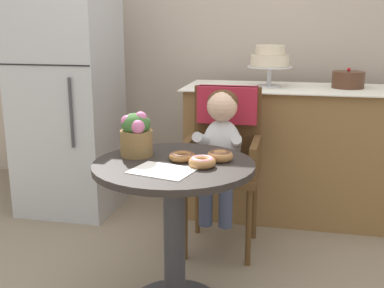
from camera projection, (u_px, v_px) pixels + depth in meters
The scene contains 13 objects.
back_wall at pixel (232, 19), 3.70m from camera, with size 4.80×0.10×2.70m, color #B2A393.
cafe_table at pixel (174, 207), 2.15m from camera, with size 0.72×0.72×0.72m.
wicker_chair at pixel (225, 141), 2.81m from camera, with size 0.42×0.45×0.95m.
seated_child at pixel (221, 141), 2.66m from camera, with size 0.27×0.32×0.73m.
paper_napkin at pixel (162, 171), 1.98m from camera, with size 0.25×0.19×0.00m, color white.
donut_front at pixel (182, 156), 2.13m from camera, with size 0.12×0.12×0.04m.
donut_mid at pixel (202, 162), 2.03m from camera, with size 0.12×0.12×0.04m.
donut_side at pixel (220, 155), 2.12m from camera, with size 0.12×0.12×0.05m.
flower_vase at pixel (136, 133), 2.19m from camera, with size 0.15×0.15×0.21m.
display_counter at pixel (298, 152), 3.28m from camera, with size 1.56×0.62×0.90m.
tiered_cake_stand at pixel (270, 59), 3.17m from camera, with size 0.30×0.30×0.28m.
round_layer_cake at pixel (348, 80), 3.14m from camera, with size 0.21×0.21×0.13m.
refrigerator at pixel (67, 92), 3.33m from camera, with size 0.64×0.63×1.70m.
Camera 1 is at (0.51, -1.95, 1.32)m, focal length 44.54 mm.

